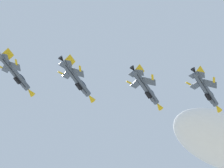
% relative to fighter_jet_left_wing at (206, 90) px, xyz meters
% --- Properties ---
extents(cloud_high_distant, '(55.03, 28.10, 21.78)m').
position_rel_fighter_jet_left_wing_xyz_m(cloud_high_distant, '(54.87, 48.10, 83.21)').
color(cloud_high_distant, white).
extents(fighter_jet_left_wing, '(14.43, 10.21, 6.71)m').
position_rel_fighter_jet_left_wing_xyz_m(fighter_jet_left_wing, '(0.00, 0.00, 0.00)').
color(fighter_jet_left_wing, '#4C5666').
extents(fighter_jet_right_wing, '(14.43, 10.41, 6.15)m').
position_rel_fighter_jet_left_wing_xyz_m(fighter_jet_right_wing, '(-15.39, 7.32, 0.90)').
color(fighter_jet_right_wing, '#4C5666').
extents(fighter_jet_left_outer, '(14.43, 10.22, 6.69)m').
position_rel_fighter_jet_left_wing_xyz_m(fighter_jet_left_outer, '(-34.91, 11.96, -2.80)').
color(fighter_jet_left_outer, '#4C5666').
extents(fighter_jet_right_outer, '(14.43, 10.20, 6.75)m').
position_rel_fighter_jet_left_wing_xyz_m(fighter_jet_right_outer, '(-50.88, 17.48, -3.24)').
color(fighter_jet_right_outer, '#4C5666').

